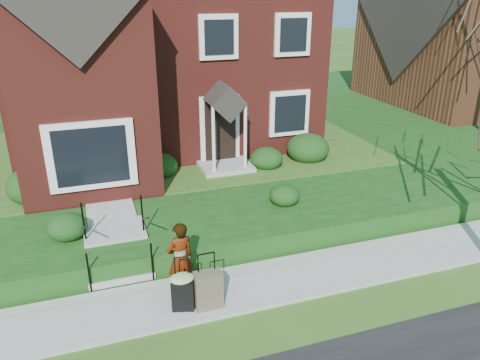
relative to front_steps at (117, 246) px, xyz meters
name	(u,v)px	position (x,y,z in m)	size (l,w,h in m)	color
ground	(247,288)	(2.50, -1.84, -0.47)	(120.00, 120.00, 0.00)	#2D5119
sidewalk	(247,287)	(2.50, -1.84, -0.43)	(60.00, 1.60, 0.08)	#9E9B93
terrace	(250,126)	(6.50, 9.06, -0.17)	(44.00, 20.00, 0.60)	#133D10
walkway	(107,188)	(0.00, 3.16, 0.16)	(1.20, 6.00, 0.06)	#9E9B93
main_house	(150,9)	(2.29, 7.76, 4.79)	(10.40, 10.20, 9.40)	maroon
front_steps	(117,246)	(0.00, 0.00, 0.00)	(1.40, 2.02, 1.50)	#9E9B93
foundation_shrubs	(185,167)	(2.27, 3.01, 0.57)	(9.87, 4.15, 1.04)	black
woman	(180,258)	(1.15, -1.61, 0.40)	(0.58, 0.38, 1.59)	#999999
suitcase_black	(183,290)	(1.05, -2.18, 0.05)	(0.56, 0.50, 1.15)	black
suitcase_olive	(208,290)	(1.54, -2.28, 0.00)	(0.54, 0.31, 1.18)	brown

